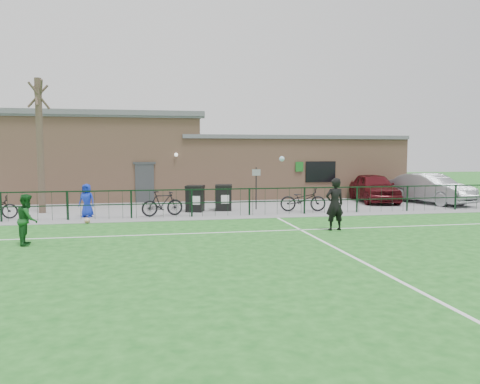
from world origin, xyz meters
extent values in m
plane|color=#1B5F1E|center=(0.00, 0.00, 0.00)|extent=(90.00, 90.00, 0.00)
cube|color=gray|center=(0.00, 13.50, 0.01)|extent=(34.00, 13.00, 0.02)
cube|color=white|center=(0.00, 7.80, 0.00)|extent=(28.00, 0.10, 0.01)
cube|color=white|center=(0.00, 4.00, 0.00)|extent=(28.00, 0.10, 0.01)
cube|color=white|center=(2.00, 0.00, 0.00)|extent=(0.10, 16.00, 0.01)
cube|color=black|center=(0.00, 8.00, 0.60)|extent=(28.00, 0.10, 1.20)
cylinder|color=#47362B|center=(-8.00, 10.50, 3.00)|extent=(0.30, 0.30, 6.00)
cube|color=black|center=(-1.20, 9.68, 0.58)|extent=(0.95, 1.01, 1.11)
cube|color=black|center=(0.16, 9.87, 0.58)|extent=(0.87, 0.95, 1.12)
cylinder|color=black|center=(1.74, 9.94, 1.02)|extent=(0.07, 0.07, 2.00)
imported|color=#4B0D12|center=(8.81, 11.93, 0.80)|extent=(2.57, 4.84, 1.57)
imported|color=#929498|center=(11.42, 10.68, 0.81)|extent=(2.86, 5.07, 1.58)
imported|color=black|center=(-2.72, 8.42, 0.56)|extent=(1.87, 0.91, 1.08)
imported|color=black|center=(3.70, 8.79, 0.57)|extent=(2.19, 1.08, 1.10)
imported|color=#142DBC|center=(-5.85, 8.74, 0.72)|extent=(0.79, 0.65, 1.40)
imported|color=black|center=(3.15, 3.71, 0.93)|extent=(0.71, 0.49, 1.86)
sphere|color=white|center=(2.20, 7.14, 2.47)|extent=(0.22, 0.22, 0.22)
imported|color=#16501E|center=(-6.84, 3.07, 0.76)|extent=(0.66, 0.80, 1.52)
sphere|color=silver|center=(-5.64, 7.01, 0.11)|extent=(0.22, 0.22, 0.22)
cube|color=tan|center=(0.00, 16.50, 1.75)|extent=(24.00, 5.00, 3.50)
cube|color=tan|center=(-6.24, 16.50, 4.10)|extent=(11.52, 5.00, 1.20)
cube|color=#5C5F64|center=(-6.24, 16.50, 4.82)|extent=(12.02, 5.40, 0.28)
cube|color=#5C5F64|center=(5.28, 16.50, 3.60)|extent=(13.44, 5.30, 0.22)
cube|color=#383A3D|center=(-3.50, 13.97, 1.05)|extent=(1.00, 0.08, 2.10)
cube|color=black|center=(6.50, 13.97, 1.60)|extent=(1.80, 0.08, 1.20)
cube|color=#19661E|center=(5.20, 13.92, 1.90)|extent=(0.45, 0.04, 0.55)
camera|label=1|loc=(-3.25, -11.70, 2.79)|focal=35.00mm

